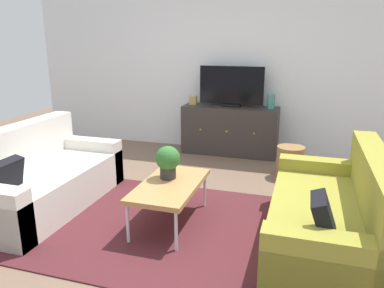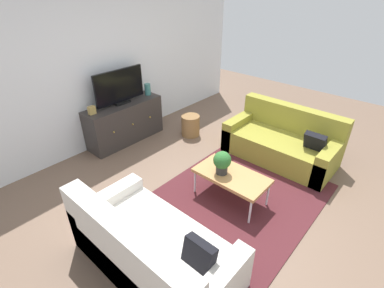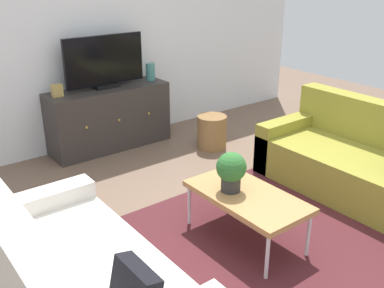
{
  "view_description": "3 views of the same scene",
  "coord_description": "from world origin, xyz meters",
  "px_view_note": "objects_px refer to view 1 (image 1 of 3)",
  "views": [
    {
      "loc": [
        1.12,
        -3.02,
        1.67
      ],
      "look_at": [
        0.0,
        0.6,
        0.59
      ],
      "focal_mm": 34.62,
      "sensor_mm": 36.0,
      "label": 1
    },
    {
      "loc": [
        -2.55,
        -1.65,
        2.59
      ],
      "look_at": [
        0.0,
        0.6,
        0.59
      ],
      "focal_mm": 26.62,
      "sensor_mm": 36.0,
      "label": 2
    },
    {
      "loc": [
        -2.12,
        -2.16,
        2.02
      ],
      "look_at": [
        0.0,
        0.6,
        0.59
      ],
      "focal_mm": 41.51,
      "sensor_mm": 36.0,
      "label": 3
    }
  ],
  "objects_px": {
    "mantel_clock": "(193,100)",
    "glass_vase": "(271,102)",
    "couch_left_side": "(38,181)",
    "tv_console": "(230,130)",
    "coffee_table": "(170,186)",
    "flat_screen_tv": "(231,87)",
    "potted_plant": "(168,161)",
    "wicker_basket": "(290,162)",
    "couch_right_side": "(337,220)"
  },
  "relations": [
    {
      "from": "mantel_clock",
      "to": "glass_vase",
      "type": "bearing_deg",
      "value": 0.0
    },
    {
      "from": "couch_left_side",
      "to": "glass_vase",
      "type": "bearing_deg",
      "value": 48.6
    },
    {
      "from": "glass_vase",
      "to": "mantel_clock",
      "type": "bearing_deg",
      "value": 180.0
    },
    {
      "from": "tv_console",
      "to": "coffee_table",
      "type": "bearing_deg",
      "value": -91.95
    },
    {
      "from": "couch_left_side",
      "to": "coffee_table",
      "type": "distance_m",
      "value": 1.44
    },
    {
      "from": "tv_console",
      "to": "flat_screen_tv",
      "type": "height_order",
      "value": "flat_screen_tv"
    },
    {
      "from": "couch_left_side",
      "to": "tv_console",
      "type": "height_order",
      "value": "couch_left_side"
    },
    {
      "from": "coffee_table",
      "to": "flat_screen_tv",
      "type": "height_order",
      "value": "flat_screen_tv"
    },
    {
      "from": "couch_left_side",
      "to": "potted_plant",
      "type": "bearing_deg",
      "value": 5.96
    },
    {
      "from": "potted_plant",
      "to": "tv_console",
      "type": "distance_m",
      "value": 2.25
    },
    {
      "from": "potted_plant",
      "to": "wicker_basket",
      "type": "relative_size",
      "value": 0.8
    },
    {
      "from": "couch_right_side",
      "to": "mantel_clock",
      "type": "bearing_deg",
      "value": 129.25
    },
    {
      "from": "couch_left_side",
      "to": "mantel_clock",
      "type": "bearing_deg",
      "value": 68.47
    },
    {
      "from": "couch_right_side",
      "to": "wicker_basket",
      "type": "xyz_separation_m",
      "value": [
        -0.44,
        1.63,
        -0.07
      ]
    },
    {
      "from": "potted_plant",
      "to": "mantel_clock",
      "type": "xyz_separation_m",
      "value": [
        -0.44,
        2.23,
        0.2
      ]
    },
    {
      "from": "tv_console",
      "to": "flat_screen_tv",
      "type": "xyz_separation_m",
      "value": [
        -0.0,
        0.02,
        0.65
      ]
    },
    {
      "from": "coffee_table",
      "to": "wicker_basket",
      "type": "height_order",
      "value": "coffee_table"
    },
    {
      "from": "glass_vase",
      "to": "couch_right_side",
      "type": "bearing_deg",
      "value": -71.73
    },
    {
      "from": "tv_console",
      "to": "mantel_clock",
      "type": "distance_m",
      "value": 0.72
    },
    {
      "from": "flat_screen_tv",
      "to": "wicker_basket",
      "type": "height_order",
      "value": "flat_screen_tv"
    },
    {
      "from": "couch_right_side",
      "to": "flat_screen_tv",
      "type": "height_order",
      "value": "flat_screen_tv"
    },
    {
      "from": "potted_plant",
      "to": "tv_console",
      "type": "relative_size",
      "value": 0.22
    },
    {
      "from": "tv_console",
      "to": "flat_screen_tv",
      "type": "distance_m",
      "value": 0.65
    },
    {
      "from": "potted_plant",
      "to": "flat_screen_tv",
      "type": "height_order",
      "value": "flat_screen_tv"
    },
    {
      "from": "coffee_table",
      "to": "mantel_clock",
      "type": "xyz_separation_m",
      "value": [
        -0.5,
        2.35,
        0.41
      ]
    },
    {
      "from": "potted_plant",
      "to": "glass_vase",
      "type": "height_order",
      "value": "glass_vase"
    },
    {
      "from": "potted_plant",
      "to": "wicker_basket",
      "type": "xyz_separation_m",
      "value": [
        1.06,
        1.48,
        -0.38
      ]
    },
    {
      "from": "glass_vase",
      "to": "wicker_basket",
      "type": "bearing_deg",
      "value": -65.38
    },
    {
      "from": "coffee_table",
      "to": "potted_plant",
      "type": "xyz_separation_m",
      "value": [
        -0.06,
        0.12,
        0.2
      ]
    },
    {
      "from": "potted_plant",
      "to": "tv_console",
      "type": "xyz_separation_m",
      "value": [
        0.14,
        2.23,
        -0.22
      ]
    },
    {
      "from": "couch_left_side",
      "to": "coffee_table",
      "type": "bearing_deg",
      "value": 1.04
    },
    {
      "from": "coffee_table",
      "to": "mantel_clock",
      "type": "relative_size",
      "value": 7.29
    },
    {
      "from": "couch_right_side",
      "to": "flat_screen_tv",
      "type": "bearing_deg",
      "value": 119.63
    },
    {
      "from": "glass_vase",
      "to": "mantel_clock",
      "type": "distance_m",
      "value": 1.16
    },
    {
      "from": "wicker_basket",
      "to": "tv_console",
      "type": "bearing_deg",
      "value": 140.95
    },
    {
      "from": "tv_console",
      "to": "mantel_clock",
      "type": "relative_size",
      "value": 10.74
    },
    {
      "from": "coffee_table",
      "to": "glass_vase",
      "type": "height_order",
      "value": "glass_vase"
    },
    {
      "from": "coffee_table",
      "to": "glass_vase",
      "type": "distance_m",
      "value": 2.48
    },
    {
      "from": "flat_screen_tv",
      "to": "mantel_clock",
      "type": "distance_m",
      "value": 0.62
    },
    {
      "from": "coffee_table",
      "to": "glass_vase",
      "type": "relative_size",
      "value": 4.6
    },
    {
      "from": "couch_left_side",
      "to": "wicker_basket",
      "type": "xyz_separation_m",
      "value": [
        2.44,
        1.63,
        -0.07
      ]
    },
    {
      "from": "coffee_table",
      "to": "wicker_basket",
      "type": "xyz_separation_m",
      "value": [
        1.0,
        1.6,
        -0.18
      ]
    },
    {
      "from": "couch_right_side",
      "to": "glass_vase",
      "type": "distance_m",
      "value": 2.56
    },
    {
      "from": "couch_left_side",
      "to": "glass_vase",
      "type": "distance_m",
      "value": 3.21
    },
    {
      "from": "tv_console",
      "to": "glass_vase",
      "type": "relative_size",
      "value": 6.78
    },
    {
      "from": "couch_right_side",
      "to": "glass_vase",
      "type": "relative_size",
      "value": 8.32
    },
    {
      "from": "tv_console",
      "to": "potted_plant",
      "type": "bearing_deg",
      "value": -93.54
    },
    {
      "from": "mantel_clock",
      "to": "wicker_basket",
      "type": "xyz_separation_m",
      "value": [
        1.5,
        -0.75,
        -0.58
      ]
    },
    {
      "from": "flat_screen_tv",
      "to": "wicker_basket",
      "type": "distance_m",
      "value": 1.45
    },
    {
      "from": "glass_vase",
      "to": "potted_plant",
      "type": "bearing_deg",
      "value": -107.8
    }
  ]
}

